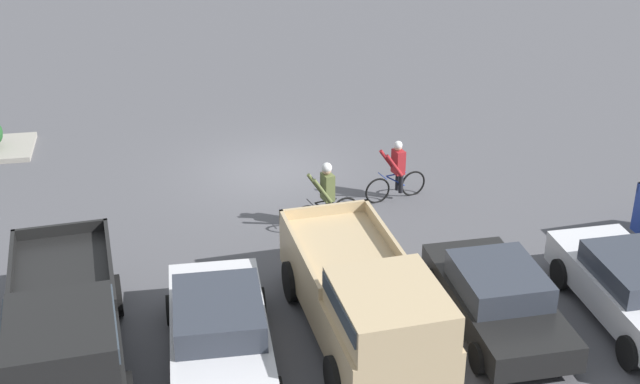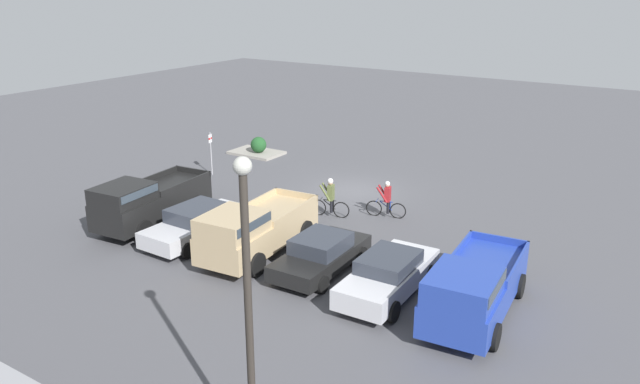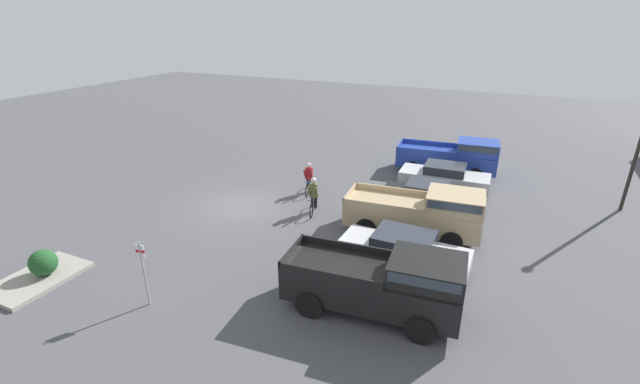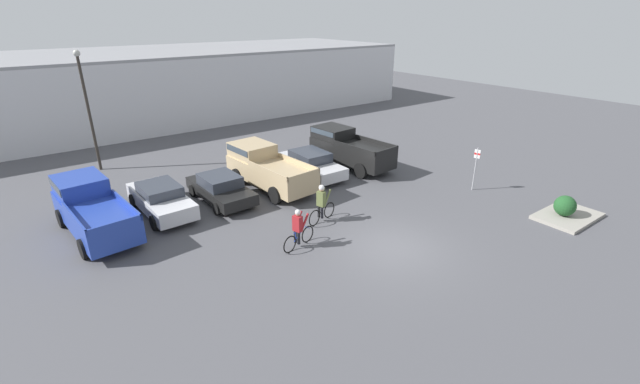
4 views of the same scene
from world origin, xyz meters
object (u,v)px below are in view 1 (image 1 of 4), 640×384
Objects in this scene: sedan_0 at (634,290)px; pickup_truck_2 at (65,330)px; cyclist_1 at (397,171)px; sedan_1 at (497,297)px; pickup_truck_1 at (367,301)px; cyclist_0 at (326,195)px; sedan_2 at (219,332)px.

pickup_truck_2 is at bearing 0.08° from sedan_0.
sedan_1 is at bearing 94.82° from cyclist_1.
pickup_truck_2 is (11.17, 0.02, 0.40)m from sedan_0.
pickup_truck_1 reaches higher than cyclist_1.
pickup_truck_2 reaches higher than pickup_truck_1.
cyclist_1 is (-2.26, -6.37, -0.30)m from pickup_truck_1.
cyclist_0 is 2.45m from cyclist_1.
pickup_truck_2 is 10.12m from cyclist_1.
cyclist_0 is (5.41, -5.08, 0.15)m from sedan_0.
sedan_2 is (8.40, -0.04, -0.02)m from sedan_0.
sedan_0 is 0.81× the size of pickup_truck_1.
sedan_0 reaches higher than sedan_1.
pickup_truck_1 is at bearing 0.24° from sedan_0.
sedan_1 is at bearing 118.65° from cyclist_0.
sedan_1 is 5.61m from sedan_2.
sedan_1 is 6.06m from cyclist_1.
sedan_0 is at bearing 173.68° from sedan_1.
pickup_truck_1 is (2.77, 0.33, 0.44)m from sedan_1.
pickup_truck_1 is 2.86m from sedan_2.
cyclist_1 is at bearing -148.96° from cyclist_0.
pickup_truck_1 reaches higher than sedan_2.
sedan_1 is 0.92× the size of sedan_2.
sedan_0 is 8.40m from sedan_2.
pickup_truck_1 is at bearing 88.24° from cyclist_0.
cyclist_0 is at bearing -138.49° from pickup_truck_2.
sedan_0 is 0.97× the size of sedan_2.
sedan_0 is 2.66× the size of cyclist_1.
cyclist_1 is (-7.86, -6.36, -0.33)m from pickup_truck_2.
sedan_2 is 5.87m from cyclist_0.
cyclist_0 reaches higher than sedan_2.
sedan_2 is 8.11m from cyclist_1.
sedan_1 is at bearing -177.77° from pickup_truck_2.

